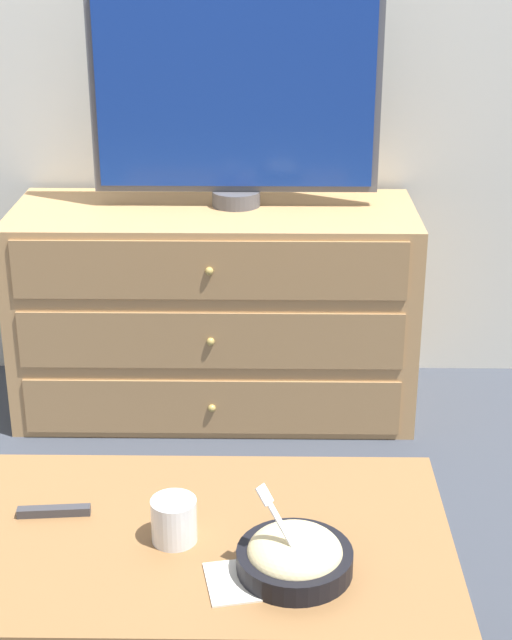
{
  "coord_description": "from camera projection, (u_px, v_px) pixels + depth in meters",
  "views": [
    {
      "loc": [
        0.23,
        -3.16,
        1.49
      ],
      "look_at": [
        0.2,
        -1.28,
        0.71
      ],
      "focal_mm": 55.0,
      "sensor_mm": 36.0,
      "label": 1
    }
  ],
  "objects": [
    {
      "name": "tv",
      "position": [
        235.0,
        96.0,
        2.9
      ],
      "size": [
        0.86,
        0.15,
        0.65
      ],
      "color": "#515156",
      "rests_on": "dresser"
    },
    {
      "name": "ground_plane",
      "position": [
        205.0,
        367.0,
        3.49
      ],
      "size": [
        12.0,
        12.0,
        0.0
      ],
      "primitive_type": "plane",
      "color": "#383D47"
    },
    {
      "name": "takeout_bowl",
      "position": [
        295.0,
        556.0,
        1.77
      ],
      "size": [
        0.21,
        0.21,
        0.17
      ],
      "color": "black",
      "rests_on": "coffee_table"
    },
    {
      "name": "coffee_table",
      "position": [
        192.0,
        555.0,
        1.9
      ],
      "size": [
        1.0,
        0.59,
        0.39
      ],
      "color": "olive",
      "rests_on": "ground_plane"
    },
    {
      "name": "napkin",
      "position": [
        242.0,
        581.0,
        1.75
      ],
      "size": [
        0.15,
        0.15,
        0.0
      ],
      "color": "silver",
      "rests_on": "coffee_table"
    },
    {
      "name": "remote_control",
      "position": [
        54.0,
        511.0,
        1.94
      ],
      "size": [
        0.15,
        0.03,
        0.02
      ],
      "color": "#38383D",
      "rests_on": "coffee_table"
    },
    {
      "name": "dresser",
      "position": [
        215.0,
        310.0,
        3.11
      ],
      "size": [
        1.24,
        0.51,
        0.66
      ],
      "color": "tan",
      "rests_on": "ground_plane"
    },
    {
      "name": "drink_cup",
      "position": [
        174.0,
        523.0,
        1.85
      ],
      "size": [
        0.09,
        0.09,
        0.09
      ],
      "color": "white",
      "rests_on": "coffee_table"
    }
  ]
}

